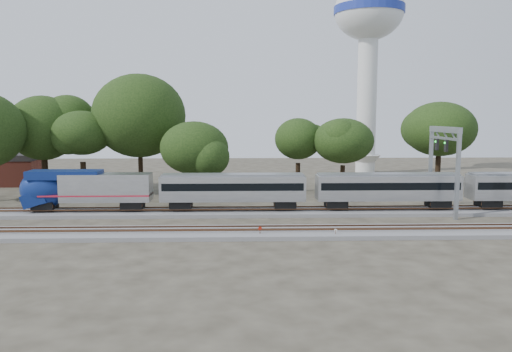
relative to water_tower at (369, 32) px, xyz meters
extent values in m
plane|color=#383328|center=(-25.71, -44.33, -26.40)|extent=(160.00, 160.00, 0.00)
cube|color=slate|center=(-25.71, -38.33, -26.20)|extent=(160.00, 5.00, 0.40)
cube|color=brown|center=(-25.71, -39.04, -25.75)|extent=(160.00, 0.08, 0.15)
cube|color=brown|center=(-25.71, -37.61, -25.75)|extent=(160.00, 0.08, 0.15)
cube|color=slate|center=(-25.71, -48.33, -26.20)|extent=(160.00, 5.00, 0.40)
cube|color=brown|center=(-25.71, -49.04, -25.75)|extent=(160.00, 0.08, 0.15)
cube|color=brown|center=(-25.71, -47.61, -25.75)|extent=(160.00, 0.08, 0.15)
cube|color=silver|center=(-38.63, -38.33, -23.30)|extent=(9.86, 2.79, 3.07)
ellipsoid|color=navy|center=(-45.70, -38.33, -23.53)|extent=(5.02, 2.90, 4.28)
cube|color=navy|center=(-43.18, -38.33, -21.86)|extent=(7.91, 2.73, 0.93)
cube|color=black|center=(-45.23, -38.33, -22.60)|extent=(0.42, 2.14, 1.22)
cube|color=#AB1A2D|center=(-39.74, -38.33, -24.09)|extent=(12.09, 2.83, 0.17)
cube|color=black|center=(-45.56, -38.33, -25.25)|extent=(2.42, 2.05, 0.84)
cube|color=black|center=(-35.79, -38.33, -25.25)|extent=(2.42, 2.05, 0.84)
cube|color=silver|center=(-24.53, -38.33, -23.44)|extent=(16.18, 2.79, 2.79)
cube|color=black|center=(-24.53, -38.33, -23.16)|extent=(15.63, 2.84, 0.84)
cube|color=gray|center=(-24.53, -38.33, -22.00)|extent=(15.81, 2.23, 0.33)
cube|color=black|center=(-30.39, -38.33, -25.25)|extent=(2.42, 2.05, 0.84)
cube|color=black|center=(-18.67, -38.33, -25.25)|extent=(2.42, 2.05, 0.84)
cube|color=silver|center=(-6.98, -38.33, -23.44)|extent=(16.18, 2.79, 2.79)
cube|color=black|center=(-6.98, -38.33, -23.16)|extent=(15.63, 2.84, 0.84)
cube|color=gray|center=(-6.98, -38.33, -22.00)|extent=(15.81, 2.23, 0.33)
cube|color=black|center=(-12.84, -38.33, -25.25)|extent=(2.42, 2.05, 0.84)
cube|color=black|center=(-1.12, -38.33, -25.25)|extent=(2.42, 2.05, 0.84)
cube|color=black|center=(4.70, -38.33, -25.25)|extent=(2.42, 2.05, 0.84)
cylinder|color=#512D19|center=(-21.90, -49.54, -25.94)|extent=(0.06, 0.06, 0.93)
cylinder|color=red|center=(-21.90, -49.54, -25.52)|extent=(0.33, 0.10, 0.33)
cylinder|color=#512D19|center=(-15.06, -49.90, -26.01)|extent=(0.05, 0.05, 0.78)
cylinder|color=silver|center=(-15.06, -49.90, -25.67)|extent=(0.28, 0.04, 0.28)
cube|color=#512D19|center=(-18.36, -49.98, -26.25)|extent=(0.57, 0.45, 0.30)
cylinder|color=silver|center=(0.00, 0.00, -13.67)|extent=(3.64, 3.64, 25.46)
cone|color=silver|center=(0.00, 0.00, -24.58)|extent=(5.82, 5.82, 3.64)
ellipsoid|color=silver|center=(0.00, 0.00, 3.83)|extent=(12.73, 12.73, 10.82)
cylinder|color=#1B2E97|center=(0.00, 0.00, 3.83)|extent=(12.87, 12.87, 1.45)
cube|color=gray|center=(-0.68, -42.14, -21.49)|extent=(0.38, 0.38, 9.82)
cube|color=gray|center=(-0.68, -34.51, -21.49)|extent=(0.38, 0.38, 9.82)
cube|color=gray|center=(-0.68, -38.33, -16.91)|extent=(0.44, 8.07, 0.65)
cube|color=gray|center=(-0.68, -38.33, -17.90)|extent=(0.27, 8.07, 0.27)
cube|color=black|center=(-1.01, -39.63, -18.66)|extent=(0.27, 0.55, 1.31)
cube|color=black|center=(-1.01, -37.02, -18.66)|extent=(0.27, 0.55, 1.31)
cube|color=maroon|center=(-61.20, -13.24, -24.39)|extent=(10.45, 7.61, 4.02)
cube|color=black|center=(-61.20, -13.24, -21.93)|extent=(10.66, 7.82, 0.91)
cylinder|color=black|center=(-51.50, -22.55, -23.89)|extent=(0.70, 0.70, 5.02)
ellipsoid|color=black|center=(-51.50, -22.55, -17.08)|extent=(9.46, 9.46, 8.04)
cylinder|color=black|center=(-45.46, -24.64, -24.07)|extent=(0.70, 0.70, 4.68)
ellipsoid|color=black|center=(-45.46, -24.64, -17.72)|extent=(8.82, 8.82, 7.49)
cylinder|color=black|center=(-38.02, -22.29, -23.44)|extent=(0.70, 0.70, 5.93)
ellipsoid|color=black|center=(-38.02, -22.29, -15.39)|extent=(11.18, 11.18, 9.50)
cylinder|color=black|center=(-29.69, -29.06, -24.55)|extent=(0.70, 0.70, 3.71)
ellipsoid|color=black|center=(-29.69, -29.06, -19.51)|extent=(7.00, 7.00, 5.95)
cylinder|color=black|center=(-15.29, -21.50, -24.33)|extent=(0.70, 0.70, 4.14)
ellipsoid|color=black|center=(-15.29, -21.50, -18.71)|extent=(7.81, 7.81, 6.64)
cylinder|color=black|center=(-9.23, -24.09, -24.38)|extent=(0.70, 0.70, 4.05)
ellipsoid|color=black|center=(-9.23, -24.09, -18.89)|extent=(7.63, 7.63, 6.49)
cylinder|color=black|center=(7.21, -17.12, -23.99)|extent=(0.70, 0.70, 4.84)
ellipsoid|color=black|center=(7.21, -17.12, -17.42)|extent=(9.12, 9.12, 7.75)
camera|label=1|loc=(-23.58, -93.85, -15.32)|focal=35.00mm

